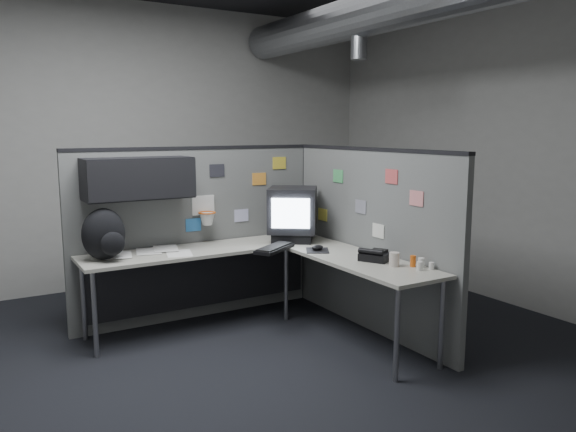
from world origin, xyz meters
TOP-DOWN VIEW (x-y plane):
  - room at (0.56, 0.00)m, footprint 5.62×5.62m
  - partition_back at (-0.25, 1.23)m, footprint 2.44×0.42m
  - partition_right at (1.10, 0.22)m, footprint 0.07×2.23m
  - desk at (0.15, 0.70)m, footprint 2.31×2.11m
  - monitor at (0.71, 0.89)m, footprint 0.62×0.62m
  - keyboard at (0.34, 0.58)m, footprint 0.48×0.39m
  - mouse at (0.65, 0.37)m, footprint 0.29×0.30m
  - phone at (0.85, -0.17)m, footprint 0.29×0.30m
  - bottles at (0.98, -0.55)m, footprint 0.14×0.18m
  - cup at (0.85, -0.40)m, footprint 0.10×0.10m
  - papers at (-0.61, 1.04)m, footprint 0.74×0.56m
  - backpack at (-1.03, 0.96)m, footprint 0.37×0.34m

SIDE VIEW (x-z plane):
  - desk at x=0.15m, z-range 0.25..0.98m
  - papers at x=-0.61m, z-range 0.73..0.74m
  - mouse at x=0.65m, z-range 0.72..0.77m
  - keyboard at x=0.34m, z-range 0.73..0.77m
  - bottles at x=0.98m, z-range 0.72..0.81m
  - phone at x=0.85m, z-range 0.72..0.82m
  - cup at x=0.85m, z-range 0.73..0.84m
  - partition_right at x=1.10m, z-range 0.00..1.63m
  - backpack at x=-1.03m, z-range 0.72..1.15m
  - monitor at x=0.71m, z-range 0.74..1.25m
  - partition_back at x=-0.25m, z-range 0.18..1.81m
  - room at x=0.56m, z-range 0.49..3.71m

